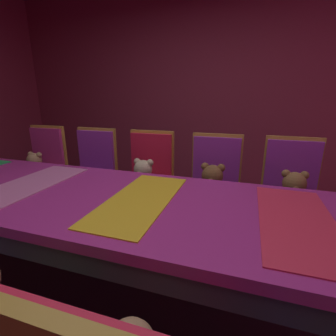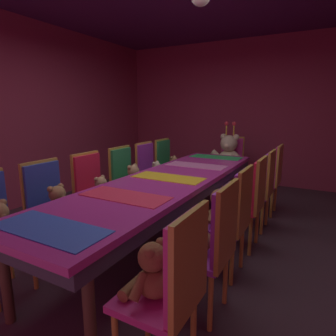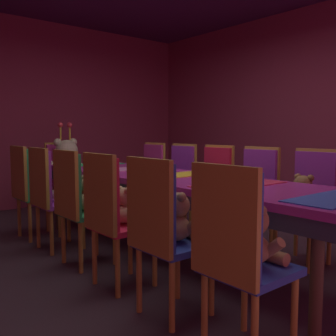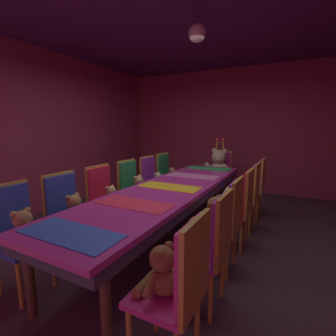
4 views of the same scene
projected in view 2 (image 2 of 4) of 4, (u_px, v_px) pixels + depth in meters
name	position (u px, v px, depth m)	size (l,w,h in m)	color
ground_plane	(168.00, 242.00, 3.23)	(7.90, 7.90, 0.00)	#3F2D38
wall_back	(245.00, 112.00, 5.70)	(5.20, 0.12, 2.80)	#99334C
wall_left	(11.00, 114.00, 4.17)	(0.12, 6.40, 2.80)	#99334C
banquet_table	(168.00, 185.00, 3.10)	(0.90, 3.59, 0.75)	#B22D8C
chair_left_1	(48.00, 201.00, 2.76)	(0.42, 0.41, 0.98)	#2D47B2
teddy_left_1	(58.00, 204.00, 2.69)	(0.26, 0.33, 0.31)	#9E7247
chair_left_2	(92.00, 187.00, 3.26)	(0.42, 0.41, 0.98)	red
teddy_left_2	(101.00, 190.00, 3.20)	(0.23, 0.29, 0.28)	tan
chair_left_3	(125.00, 177.00, 3.76)	(0.42, 0.41, 0.98)	#268C4C
teddy_left_3	(134.00, 178.00, 3.69)	(0.25, 0.33, 0.31)	tan
chair_left_4	(148.00, 169.00, 4.25)	(0.42, 0.41, 0.98)	purple
teddy_left_4	(157.00, 171.00, 4.19)	(0.21, 0.28, 0.26)	beige
chair_left_5	(166.00, 163.00, 4.72)	(0.42, 0.41, 0.98)	#268C4C
teddy_left_5	(174.00, 165.00, 4.65)	(0.22, 0.28, 0.26)	#9E7247
chair_right_0	(176.00, 280.00, 1.48)	(0.42, 0.41, 0.98)	#CC338C
teddy_right_0	(152.00, 273.00, 1.55)	(0.26, 0.34, 0.32)	brown
chair_right_1	(215.00, 238.00, 1.97)	(0.42, 0.41, 0.98)	purple
teddy_right_1	(196.00, 234.00, 2.04)	(0.26, 0.34, 0.32)	olive
chair_right_2	(235.00, 212.00, 2.48)	(0.42, 0.41, 0.98)	purple
teddy_right_2	(219.00, 209.00, 2.55)	(0.27, 0.35, 0.33)	brown
chair_right_3	(252.00, 195.00, 2.97)	(0.42, 0.41, 0.98)	red
teddy_right_3	(238.00, 193.00, 3.04)	(0.26, 0.33, 0.31)	beige
chair_right_4	(263.00, 182.00, 3.47)	(0.42, 0.41, 0.98)	purple
chair_right_5	(273.00, 173.00, 3.98)	(0.42, 0.41, 0.98)	#CC338C
teddy_right_5	(262.00, 173.00, 4.05)	(0.24, 0.31, 0.29)	tan
throne_chair	(231.00, 159.00, 5.12)	(0.41, 0.42, 0.98)	#CC338C
king_teddy_bear	(228.00, 153.00, 4.96)	(0.62, 0.48, 0.79)	beige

